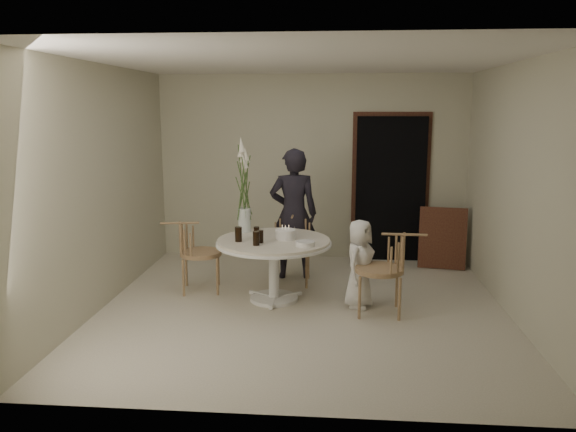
# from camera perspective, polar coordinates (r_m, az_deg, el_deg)

# --- Properties ---
(ground) EXTENTS (4.50, 4.50, 0.00)m
(ground) POSITION_cam_1_polar(r_m,az_deg,el_deg) (6.40, 1.49, -9.34)
(ground) COLOR beige
(ground) RESTS_ON ground
(room_shell) EXTENTS (4.50, 4.50, 4.50)m
(room_shell) POSITION_cam_1_polar(r_m,az_deg,el_deg) (6.03, 1.56, 5.25)
(room_shell) COLOR white
(room_shell) RESTS_ON ground
(doorway) EXTENTS (1.00, 0.10, 2.10)m
(doorway) POSITION_cam_1_polar(r_m,az_deg,el_deg) (8.31, 10.36, 2.69)
(doorway) COLOR black
(doorway) RESTS_ON ground
(door_trim) EXTENTS (1.12, 0.03, 2.22)m
(door_trim) POSITION_cam_1_polar(r_m,az_deg,el_deg) (8.34, 10.35, 3.13)
(door_trim) COLOR brown
(door_trim) RESTS_ON ground
(table) EXTENTS (1.33, 1.33, 0.73)m
(table) POSITION_cam_1_polar(r_m,az_deg,el_deg) (6.48, -1.45, -3.37)
(table) COLOR white
(table) RESTS_ON ground
(picture_frame) EXTENTS (0.67, 0.30, 0.86)m
(picture_frame) POSITION_cam_1_polar(r_m,az_deg,el_deg) (8.13, 15.42, -2.18)
(picture_frame) COLOR brown
(picture_frame) RESTS_ON ground
(chair_far) EXTENTS (0.50, 0.53, 0.88)m
(chair_far) POSITION_cam_1_polar(r_m,az_deg,el_deg) (7.24, 0.47, -2.23)
(chair_far) COLOR #A37D58
(chair_far) RESTS_ON ground
(chair_right) EXTENTS (0.56, 0.52, 0.91)m
(chair_right) POSITION_cam_1_polar(r_m,az_deg,el_deg) (6.17, 10.49, -4.55)
(chair_right) COLOR #A37D58
(chair_right) RESTS_ON ground
(chair_left) EXTENTS (0.57, 0.54, 0.87)m
(chair_left) POSITION_cam_1_polar(r_m,az_deg,el_deg) (6.93, -9.89, -3.02)
(chair_left) COLOR #A37D58
(chair_left) RESTS_ON ground
(girl) EXTENTS (0.66, 0.46, 1.71)m
(girl) POSITION_cam_1_polar(r_m,az_deg,el_deg) (7.32, 0.56, 0.22)
(girl) COLOR black
(girl) RESTS_ON ground
(boy) EXTENTS (0.50, 0.58, 1.00)m
(boy) POSITION_cam_1_polar(r_m,az_deg,el_deg) (6.36, 7.28, -4.82)
(boy) COLOR silver
(boy) RESTS_ON ground
(birthday_cake) EXTENTS (0.23, 0.23, 0.16)m
(birthday_cake) POSITION_cam_1_polar(r_m,az_deg,el_deg) (6.45, -0.27, -1.87)
(birthday_cake) COLOR white
(birthday_cake) RESTS_ON table
(cola_tumbler_a) EXTENTS (0.08, 0.08, 0.14)m
(cola_tumbler_a) POSITION_cam_1_polar(r_m,az_deg,el_deg) (6.29, -2.81, -2.09)
(cola_tumbler_a) COLOR black
(cola_tumbler_a) RESTS_ON table
(cola_tumbler_b) EXTENTS (0.09, 0.09, 0.16)m
(cola_tumbler_b) POSITION_cam_1_polar(r_m,az_deg,el_deg) (6.17, -3.25, -2.29)
(cola_tumbler_b) COLOR black
(cola_tumbler_b) RESTS_ON table
(cola_tumbler_c) EXTENTS (0.09, 0.09, 0.17)m
(cola_tumbler_c) POSITION_cam_1_polar(r_m,az_deg,el_deg) (6.36, -5.06, -1.86)
(cola_tumbler_c) COLOR black
(cola_tumbler_c) RESTS_ON table
(cola_tumbler_d) EXTENTS (0.08, 0.08, 0.14)m
(cola_tumbler_d) POSITION_cam_1_polar(r_m,az_deg,el_deg) (6.49, -3.22, -1.70)
(cola_tumbler_d) COLOR black
(cola_tumbler_d) RESTS_ON table
(plate_stack) EXTENTS (0.23, 0.23, 0.05)m
(plate_stack) POSITION_cam_1_polar(r_m,az_deg,el_deg) (6.15, 1.76, -2.82)
(plate_stack) COLOR white
(plate_stack) RESTS_ON table
(flower_vase) EXTENTS (0.16, 0.16, 1.15)m
(flower_vase) POSITION_cam_1_polar(r_m,az_deg,el_deg) (6.78, -4.49, 2.64)
(flower_vase) COLOR silver
(flower_vase) RESTS_ON table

